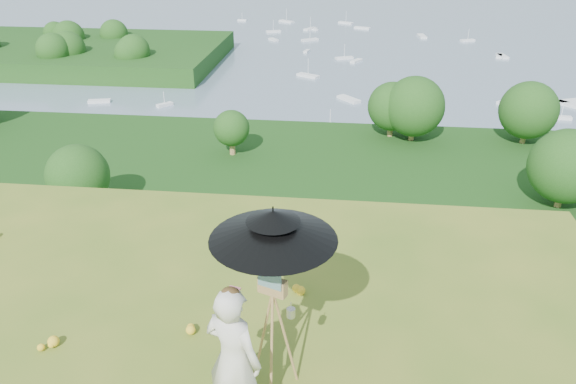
# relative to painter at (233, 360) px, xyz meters

# --- Properties ---
(forest_slope) EXTENTS (140.00, 56.00, 22.00)m
(forest_slope) POSITION_rel_painter_xyz_m (-1.98, 33.21, -29.85)
(forest_slope) COLOR #123A10
(forest_slope) RESTS_ON bay_water
(shoreline_tier) EXTENTS (170.00, 28.00, 8.00)m
(shoreline_tier) POSITION_rel_painter_xyz_m (-1.98, 73.21, -36.85)
(shoreline_tier) COLOR gray
(shoreline_tier) RESTS_ON bay_water
(bay_water) EXTENTS (700.00, 700.00, 0.00)m
(bay_water) POSITION_rel_painter_xyz_m (-1.98, 238.21, -34.85)
(bay_water) COLOR slate
(bay_water) RESTS_ON ground
(peninsula) EXTENTS (90.00, 60.00, 12.00)m
(peninsula) POSITION_rel_painter_xyz_m (-76.98, 153.21, -29.85)
(peninsula) COLOR #123A10
(peninsula) RESTS_ON bay_water
(slope_trees) EXTENTS (110.00, 50.00, 6.00)m
(slope_trees) POSITION_rel_painter_xyz_m (-1.98, 33.21, -15.85)
(slope_trees) COLOR #1B4916
(slope_trees) RESTS_ON forest_slope
(harbor_town) EXTENTS (110.00, 22.00, 5.00)m
(harbor_town) POSITION_rel_painter_xyz_m (-1.98, 73.21, -30.35)
(harbor_town) COLOR silver
(harbor_town) RESTS_ON shoreline_tier
(moored_boats) EXTENTS (140.00, 140.00, 0.70)m
(moored_boats) POSITION_rel_painter_xyz_m (-14.48, 159.21, -34.50)
(moored_boats) COLOR white
(moored_boats) RESTS_ON bay_water
(painter) EXTENTS (0.73, 0.62, 1.69)m
(painter) POSITION_rel_painter_xyz_m (0.00, 0.00, 0.00)
(painter) COLOR white
(painter) RESTS_ON ground
(field_easel) EXTENTS (0.78, 0.78, 1.60)m
(field_easel) POSITION_rel_painter_xyz_m (0.32, 0.52, -0.05)
(field_easel) COLOR olive
(field_easel) RESTS_ON ground
(sun_umbrella) EXTENTS (1.70, 1.70, 0.96)m
(sun_umbrella) POSITION_rel_painter_xyz_m (0.33, 0.55, 0.95)
(sun_umbrella) COLOR black
(sun_umbrella) RESTS_ON field_easel
(painter_cap) EXTENTS (0.25, 0.28, 0.10)m
(painter_cap) POSITION_rel_painter_xyz_m (0.00, 0.00, 0.80)
(painter_cap) COLOR pink
(painter_cap) RESTS_ON painter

